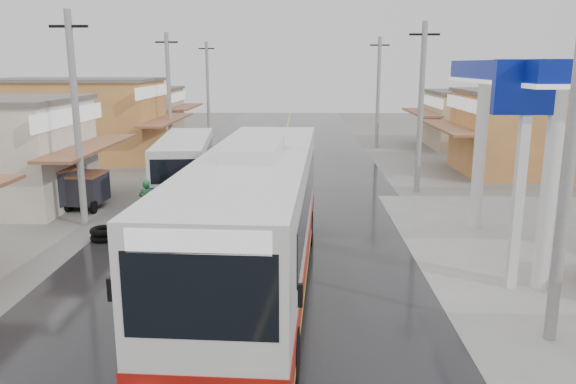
% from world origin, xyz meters
% --- Properties ---
extents(ground, '(120.00, 120.00, 0.00)m').
position_xyz_m(ground, '(0.00, 0.00, 0.00)').
color(ground, slate).
rests_on(ground, ground).
extents(road, '(12.00, 90.00, 0.02)m').
position_xyz_m(road, '(0.00, 15.00, 0.01)').
color(road, black).
rests_on(road, ground).
extents(centre_line, '(0.15, 90.00, 0.01)m').
position_xyz_m(centre_line, '(0.00, 15.00, 0.02)').
color(centre_line, '#D8CC4C').
rests_on(centre_line, road).
extents(shopfronts_left, '(11.00, 44.00, 5.20)m').
position_xyz_m(shopfronts_left, '(-13.00, 18.00, 0.00)').
color(shopfronts_left, tan).
rests_on(shopfronts_left, ground).
extents(utility_poles_left, '(1.60, 50.00, 8.00)m').
position_xyz_m(utility_poles_left, '(-7.00, 16.00, 0.00)').
color(utility_poles_left, gray).
rests_on(utility_poles_left, ground).
extents(utility_poles_right, '(1.60, 36.00, 8.00)m').
position_xyz_m(utility_poles_right, '(7.00, 15.00, 0.00)').
color(utility_poles_right, gray).
rests_on(utility_poles_right, ground).
extents(coach_bus, '(3.55, 13.27, 4.11)m').
position_xyz_m(coach_bus, '(0.18, 2.64, 1.98)').
color(coach_bus, silver).
rests_on(coach_bus, road).
extents(second_bus, '(3.02, 8.38, 2.72)m').
position_xyz_m(second_bus, '(-4.05, 13.99, 1.47)').
color(second_bus, silver).
rests_on(second_bus, road).
extents(cyclist, '(0.83, 1.96, 2.06)m').
position_xyz_m(cyclist, '(-4.17, 7.91, 0.67)').
color(cyclist, black).
rests_on(cyclist, ground).
extents(tricycle_near, '(2.28, 2.77, 1.82)m').
position_xyz_m(tricycle_near, '(-8.93, 11.06, 1.04)').
color(tricycle_near, '#26262D').
rests_on(tricycle_near, ground).
extents(tricycle_far, '(1.43, 2.09, 1.55)m').
position_xyz_m(tricycle_far, '(-7.74, 11.48, 0.88)').
color(tricycle_far, '#26262D').
rests_on(tricycle_far, ground).
extents(tyre_stack, '(0.94, 0.94, 0.48)m').
position_xyz_m(tyre_stack, '(-5.57, 7.01, 0.24)').
color(tyre_stack, black).
rests_on(tyre_stack, ground).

